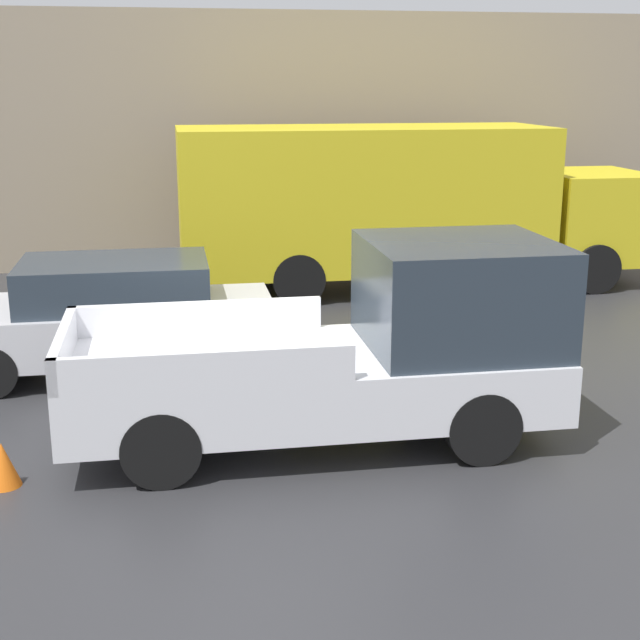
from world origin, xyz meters
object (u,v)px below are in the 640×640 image
(traffic_cone, at_px, (3,464))
(car, at_px, (109,315))
(pickup_truck, at_px, (361,349))
(delivery_truck, at_px, (400,202))

(traffic_cone, bearing_deg, car, 76.19)
(pickup_truck, bearing_deg, traffic_cone, -169.79)
(pickup_truck, bearing_deg, car, 135.46)
(pickup_truck, distance_m, delivery_truck, 7.54)
(delivery_truck, bearing_deg, pickup_truck, -107.77)
(pickup_truck, relative_size, delivery_truck, 0.59)
(delivery_truck, bearing_deg, traffic_cone, -127.60)
(car, height_order, traffic_cone, car)
(delivery_truck, bearing_deg, car, -140.07)
(car, distance_m, delivery_truck, 6.79)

